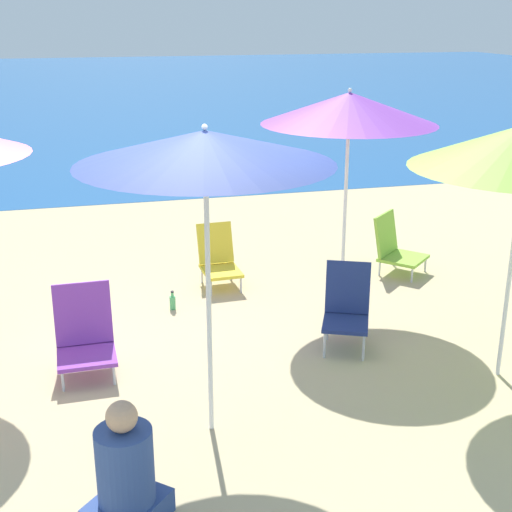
% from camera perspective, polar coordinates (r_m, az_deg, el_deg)
% --- Properties ---
extents(ground_plane, '(60.00, 60.00, 0.00)m').
position_cam_1_polar(ground_plane, '(5.90, -5.18, -11.15)').
color(ground_plane, '#C6B284').
extents(sea_water, '(60.00, 40.00, 0.01)m').
position_cam_1_polar(sea_water, '(31.55, -13.30, 13.12)').
color(sea_water, '#1E5699').
rests_on(sea_water, ground).
extents(beach_umbrella_purple, '(1.75, 1.75, 2.25)m').
position_cam_1_polar(beach_umbrella_purple, '(7.19, 7.47, 11.62)').
color(beach_umbrella_purple, white).
rests_on(beach_umbrella_purple, ground).
extents(beach_umbrella_navy, '(1.74, 1.74, 2.27)m').
position_cam_1_polar(beach_umbrella_navy, '(4.71, -4.10, 8.62)').
color(beach_umbrella_navy, white).
rests_on(beach_umbrella_navy, ground).
extents(beach_chair_lime, '(0.73, 0.73, 0.70)m').
position_cam_1_polar(beach_chair_lime, '(8.59, 11.03, 0.78)').
color(beach_chair_lime, silver).
rests_on(beach_chair_lime, ground).
extents(beach_chair_navy, '(0.58, 0.62, 0.78)m').
position_cam_1_polar(beach_chair_navy, '(6.61, 7.27, -3.95)').
color(beach_chair_navy, silver).
rests_on(beach_chair_navy, ground).
extents(beach_chair_purple, '(0.49, 0.56, 0.75)m').
position_cam_1_polar(beach_chair_purple, '(6.30, -13.55, -6.07)').
color(beach_chair_purple, silver).
rests_on(beach_chair_purple, ground).
extents(beach_chair_yellow, '(0.43, 0.61, 0.68)m').
position_cam_1_polar(beach_chair_yellow, '(8.06, -3.04, -0.16)').
color(beach_chair_yellow, silver).
rests_on(beach_chair_yellow, ground).
extents(person_seated_near, '(0.59, 0.59, 0.83)m').
position_cam_1_polar(person_seated_near, '(4.52, -10.37, -16.91)').
color(person_seated_near, '#334C8C').
rests_on(person_seated_near, ground).
extents(water_bottle, '(0.06, 0.06, 0.20)m').
position_cam_1_polar(water_bottle, '(7.50, -6.69, -3.69)').
color(water_bottle, '#4CB266').
rests_on(water_bottle, ground).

